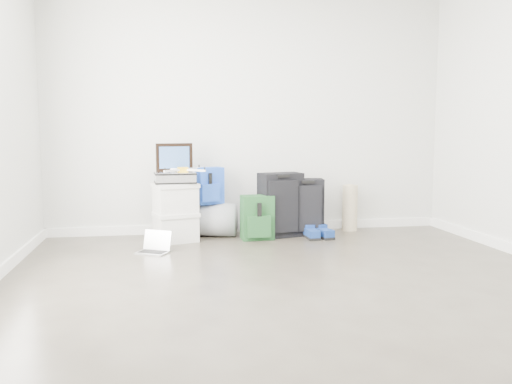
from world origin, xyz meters
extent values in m
plane|color=#342D25|center=(0.00, 0.00, 0.00)|extent=(5.00, 5.00, 0.00)
cube|color=silver|center=(0.00, 2.50, 1.35)|extent=(4.50, 0.02, 2.70)
cube|color=white|center=(0.00, 2.49, 0.05)|extent=(4.50, 0.02, 0.10)
cube|color=silver|center=(-0.85, 2.05, 0.13)|extent=(0.48, 0.43, 0.26)
cube|color=silver|center=(-0.85, 2.05, 0.28)|extent=(0.51, 0.45, 0.04)
cube|color=silver|center=(-0.85, 2.05, 0.44)|extent=(0.48, 0.43, 0.26)
cube|color=silver|center=(-0.85, 2.05, 0.59)|extent=(0.51, 0.45, 0.04)
cube|color=#B2B2B7|center=(-0.85, 2.05, 0.67)|extent=(0.42, 0.32, 0.12)
cube|color=black|center=(-0.85, 2.15, 0.87)|extent=(0.38, 0.14, 0.29)
cube|color=#284AA1|center=(-0.85, 2.14, 0.87)|extent=(0.31, 0.10, 0.23)
cube|color=gold|center=(-0.77, 2.03, 0.75)|extent=(0.11, 0.11, 0.05)
cube|color=white|center=(-0.68, 2.14, 0.75)|extent=(0.20, 0.23, 0.02)
cube|color=white|center=(-0.88, 2.13, 0.75)|extent=(0.23, 0.20, 0.02)
cube|color=white|center=(-0.87, 1.92, 0.75)|extent=(0.20, 0.23, 0.02)
cube|color=white|center=(-0.66, 1.94, 0.75)|extent=(0.23, 0.20, 0.02)
cylinder|color=gray|center=(-0.48, 2.28, 0.18)|extent=(0.66, 0.49, 0.36)
cube|color=#1B46B5|center=(-0.48, 2.26, 0.56)|extent=(0.32, 0.25, 0.39)
cube|color=#1B46B5|center=(-0.48, 2.17, 0.49)|extent=(0.21, 0.12, 0.19)
cube|color=black|center=(0.28, 2.14, 0.35)|extent=(0.50, 0.36, 0.69)
cube|color=black|center=(0.28, 1.99, 0.35)|extent=(0.33, 0.11, 0.56)
cube|color=black|center=(0.28, 2.00, 0.67)|extent=(0.14, 0.06, 0.03)
cube|color=#14371B|center=(0.00, 2.02, 0.23)|extent=(0.34, 0.22, 0.47)
cube|color=#14371B|center=(0.00, 1.90, 0.16)|extent=(0.25, 0.08, 0.22)
cube|color=black|center=(0.56, 2.17, 0.31)|extent=(0.42, 0.27, 0.62)
cube|color=black|center=(0.56, 2.04, 0.31)|extent=(0.30, 0.07, 0.50)
cube|color=black|center=(0.56, 2.05, 0.60)|extent=(0.14, 0.05, 0.03)
cube|color=black|center=(0.58, 1.97, 0.01)|extent=(0.13, 0.31, 0.03)
cube|color=#1B3EA2|center=(0.58, 1.97, 0.07)|extent=(0.13, 0.30, 0.07)
cube|color=black|center=(0.72, 1.97, 0.01)|extent=(0.18, 0.33, 0.03)
cube|color=#1B3EA2|center=(0.72, 1.97, 0.07)|extent=(0.17, 0.31, 0.07)
cylinder|color=tan|center=(1.15, 2.35, 0.26)|extent=(0.17, 0.17, 0.53)
cube|color=silver|center=(-1.08, 1.53, 0.01)|extent=(0.34, 0.31, 0.01)
cube|color=black|center=(-1.08, 1.53, 0.01)|extent=(0.28, 0.23, 0.00)
cube|color=black|center=(-1.03, 1.62, 0.11)|extent=(0.25, 0.15, 0.19)
camera|label=1|loc=(-0.97, -3.57, 1.15)|focal=38.00mm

